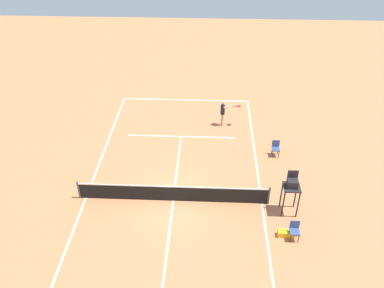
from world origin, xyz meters
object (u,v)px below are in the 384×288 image
object	(u,v)px
player_serving	(223,111)
courtside_chair_near	(295,230)
tennis_ball	(235,150)
umpire_chair	(292,186)
equipment_bag	(286,233)
courtside_chair_mid	(276,147)

from	to	relation	value
player_serving	courtside_chair_near	world-z (taller)	player_serving
tennis_ball	umpire_chair	distance (m)	5.80
player_serving	equipment_bag	bearing A→B (deg)	3.60
player_serving	umpire_chair	world-z (taller)	umpire_chair
tennis_ball	umpire_chair	size ratio (longest dim) A/B	0.03
player_serving	equipment_bag	size ratio (longest dim) A/B	2.37
player_serving	umpire_chair	size ratio (longest dim) A/B	0.75
tennis_ball	courtside_chair_mid	distance (m)	2.39
courtside_chair_near	equipment_bag	world-z (taller)	courtside_chair_near
courtside_chair_near	umpire_chair	bearing A→B (deg)	-89.89
courtside_chair_near	courtside_chair_mid	size ratio (longest dim) A/B	1.00
umpire_chair	courtside_chair_near	size ratio (longest dim) A/B	2.54
player_serving	equipment_bag	world-z (taller)	player_serving
tennis_ball	equipment_bag	world-z (taller)	equipment_bag
player_serving	tennis_ball	distance (m)	3.14
umpire_chair	courtside_chair_near	bearing A→B (deg)	90.11
tennis_ball	player_serving	bearing A→B (deg)	-76.24
player_serving	courtside_chair_mid	xyz separation A→B (m)	(-3.02, 3.21, -0.55)
courtside_chair_mid	equipment_bag	bearing A→B (deg)	87.51
umpire_chair	courtside_chair_mid	xyz separation A→B (m)	(0.04, -4.72, -1.07)
player_serving	tennis_ball	world-z (taller)	player_serving
tennis_ball	courtside_chair_near	distance (m)	7.22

